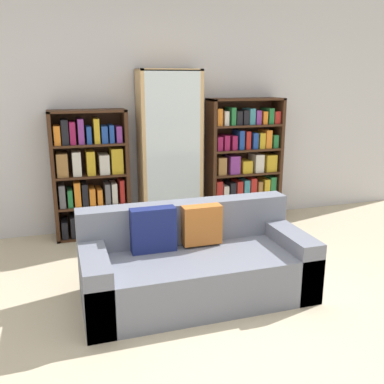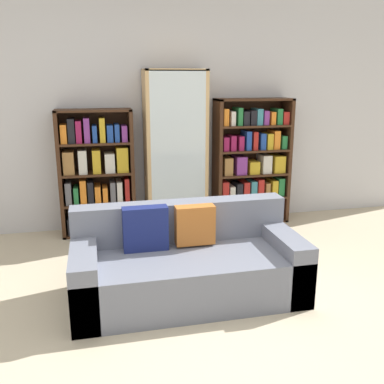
{
  "view_description": "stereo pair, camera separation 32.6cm",
  "coord_description": "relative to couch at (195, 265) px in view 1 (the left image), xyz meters",
  "views": [
    {
      "loc": [
        -1.02,
        -2.32,
        1.73
      ],
      "look_at": [
        0.19,
        1.52,
        0.65
      ],
      "focal_mm": 40.0,
      "sensor_mm": 36.0,
      "label": 1
    },
    {
      "loc": [
        -0.71,
        -2.4,
        1.73
      ],
      "look_at": [
        0.19,
        1.52,
        0.65
      ],
      "focal_mm": 40.0,
      "sensor_mm": 36.0,
      "label": 2
    }
  ],
  "objects": [
    {
      "name": "display_cabinet",
      "position": [
        0.23,
        1.65,
        0.65
      ],
      "size": [
        0.7,
        0.36,
        1.83
      ],
      "color": "tan",
      "rests_on": "ground"
    },
    {
      "name": "bookshelf_right",
      "position": [
        1.17,
        1.67,
        0.46
      ],
      "size": [
        0.91,
        0.32,
        1.5
      ],
      "color": "#3D2314",
      "rests_on": "ground"
    },
    {
      "name": "bookshelf_left",
      "position": [
        -0.67,
        1.67,
        0.41
      ],
      "size": [
        0.82,
        0.32,
        1.41
      ],
      "color": "#3D2314",
      "rests_on": "ground"
    },
    {
      "name": "ground_plane",
      "position": [
        0.04,
        -0.73,
        -0.26
      ],
      "size": [
        16.0,
        16.0,
        0.0
      ],
      "primitive_type": "plane",
      "color": "beige"
    },
    {
      "name": "couch",
      "position": [
        0.0,
        0.0,
        0.0
      ],
      "size": [
        1.81,
        0.83,
        0.74
      ],
      "color": "slate",
      "rests_on": "ground"
    },
    {
      "name": "wall_back",
      "position": [
        0.04,
        1.87,
        1.09
      ],
      "size": [
        7.13,
        0.06,
        2.7
      ],
      "color": "silver",
      "rests_on": "ground"
    },
    {
      "name": "wine_bottle",
      "position": [
        0.72,
        1.07,
        -0.1
      ],
      "size": [
        0.07,
        0.07,
        0.4
      ],
      "color": "#192333",
      "rests_on": "ground"
    }
  ]
}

